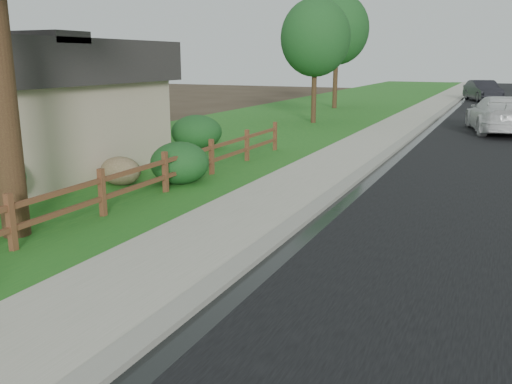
% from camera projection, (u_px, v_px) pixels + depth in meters
% --- Properties ---
extents(curb, '(0.40, 90.00, 0.12)m').
position_uv_depth(curb, '(446.00, 109.00, 36.41)').
color(curb, gray).
rests_on(curb, ground).
extents(wet_gutter, '(0.50, 90.00, 0.00)m').
position_uv_depth(wet_gutter, '(452.00, 110.00, 36.28)').
color(wet_gutter, black).
rests_on(wet_gutter, road).
extents(sidewalk, '(2.20, 90.00, 0.10)m').
position_uv_depth(sidewalk, '(426.00, 109.00, 36.94)').
color(sidewalk, '#A09F8B').
rests_on(sidewalk, ground).
extents(grass_strip, '(1.60, 90.00, 0.06)m').
position_uv_depth(grass_strip, '(398.00, 108.00, 37.72)').
color(grass_strip, '#1B601D').
rests_on(grass_strip, ground).
extents(lawn_near, '(9.00, 90.00, 0.04)m').
position_uv_depth(lawn_near, '(326.00, 105.00, 39.84)').
color(lawn_near, '#1B601D').
rests_on(lawn_near, ground).
extents(ranch_fence, '(0.12, 16.92, 1.10)m').
position_uv_depth(ranch_fence, '(136.00, 180.00, 12.70)').
color(ranch_fence, '#542F1C').
rests_on(ranch_fence, ground).
extents(white_suv, '(3.45, 6.16, 1.69)m').
position_uv_depth(white_suv, '(499.00, 114.00, 25.12)').
color(white_suv, silver).
rests_on(white_suv, road).
extents(dark_car_far, '(3.40, 5.31, 1.65)m').
position_uv_depth(dark_car_far, '(483.00, 91.00, 43.63)').
color(dark_car_far, black).
rests_on(dark_car_far, road).
extents(boulder, '(1.27, 1.01, 0.79)m').
position_uv_depth(boulder, '(121.00, 171.00, 14.79)').
color(boulder, brown).
rests_on(boulder, ground).
extents(shrub_c, '(1.73, 1.73, 1.17)m').
position_uv_depth(shrub_c, '(180.00, 163.00, 14.90)').
color(shrub_c, '#1A491E').
rests_on(shrub_c, ground).
extents(shrub_d, '(2.09, 2.09, 1.31)m').
position_uv_depth(shrub_d, '(197.00, 132.00, 20.57)').
color(shrub_d, '#1A491E').
rests_on(shrub_d, ground).
extents(tree_near_left, '(3.62, 3.62, 6.41)m').
position_uv_depth(tree_near_left, '(315.00, 38.00, 27.90)').
color(tree_near_left, '#362016').
rests_on(tree_near_left, ground).
extents(tree_mid_left, '(4.27, 4.27, 7.63)m').
position_uv_depth(tree_mid_left, '(337.00, 29.00, 36.23)').
color(tree_mid_left, '#362016').
rests_on(tree_mid_left, ground).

